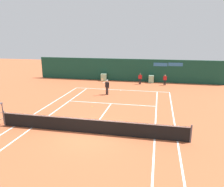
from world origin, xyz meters
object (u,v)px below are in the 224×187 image
at_px(player_on_baseline, 107,86).
at_px(ball_kid_centre_post, 140,78).
at_px(tennis_ball_by_sideline, 92,106).
at_px(ball_kid_left_post, 165,79).

bearing_deg(player_on_baseline, ball_kid_centre_post, -92.45).
relative_size(ball_kid_centre_post, tennis_ball_by_sideline, 20.21).
bearing_deg(ball_kid_centre_post, ball_kid_left_post, 176.57).
distance_m(player_on_baseline, ball_kid_left_post, 8.34).
bearing_deg(player_on_baseline, tennis_ball_by_sideline, 109.73).
height_order(player_on_baseline, tennis_ball_by_sideline, player_on_baseline).
height_order(player_on_baseline, ball_kid_left_post, player_on_baseline).
distance_m(ball_kid_centre_post, tennis_ball_by_sideline, 10.61).
bearing_deg(player_on_baseline, ball_kid_left_post, -111.48).
relative_size(player_on_baseline, ball_kid_centre_post, 1.30).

